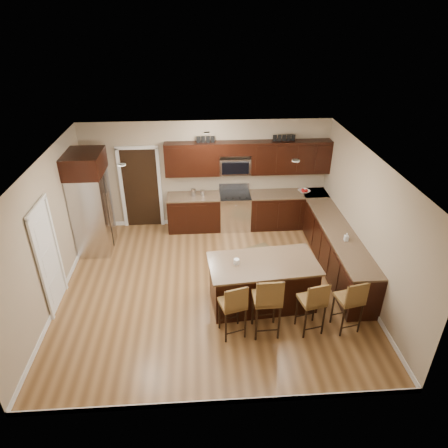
{
  "coord_description": "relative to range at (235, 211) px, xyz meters",
  "views": [
    {
      "loc": [
        -0.19,
        -6.51,
        5.09
      ],
      "look_at": [
        0.27,
        0.4,
        1.24
      ],
      "focal_mm": 32.0,
      "sensor_mm": 36.0,
      "label": 1
    }
  ],
  "objects": [
    {
      "name": "base_cabinets",
      "position": [
        1.22,
        -1.01,
        -0.01
      ],
      "size": [
        4.02,
        3.96,
        0.92
      ],
      "color": "black",
      "rests_on": "floor"
    },
    {
      "name": "canister_tall",
      "position": [
        -1.03,
        -0.0,
        0.54
      ],
      "size": [
        0.12,
        0.12,
        0.19
      ],
      "primitive_type": "cylinder",
      "color": "silver",
      "rests_on": "base_cabinets"
    },
    {
      "name": "stool_extra",
      "position": [
        1.64,
        -3.83,
        0.2
      ],
      "size": [
        0.48,
        0.48,
        1.08
      ],
      "rotation": [
        0.0,
        0.0,
        0.21
      ],
      "color": "brown",
      "rests_on": "floor"
    },
    {
      "name": "stool_right",
      "position": [
        0.99,
        -3.83,
        0.2
      ],
      "size": [
        0.48,
        0.48,
        1.08
      ],
      "rotation": [
        0.0,
        0.0,
        0.21
      ],
      "color": "brown",
      "rests_on": "floor"
    },
    {
      "name": "canister_short",
      "position": [
        -0.81,
        -0.0,
        0.52
      ],
      "size": [
        0.11,
        0.11,
        0.15
      ],
      "primitive_type": "cylinder",
      "color": "silver",
      "rests_on": "base_cabinets"
    },
    {
      "name": "ceiling",
      "position": [
        -0.68,
        -2.45,
        2.23
      ],
      "size": [
        6.0,
        6.0,
        0.0
      ],
      "primitive_type": "plane",
      "rotation": [
        3.14,
        0.0,
        0.0
      ],
      "color": "silver",
      "rests_on": "wall_back"
    },
    {
      "name": "floor_mat",
      "position": [
        0.38,
        -1.26,
        -0.47
      ],
      "size": [
        1.03,
        0.89,
        0.01
      ],
      "primitive_type": "cube",
      "rotation": [
        0.0,
        0.0,
        0.43
      ],
      "color": "brown",
      "rests_on": "floor"
    },
    {
      "name": "microwave",
      "position": [
        0.0,
        0.15,
        1.15
      ],
      "size": [
        0.76,
        0.31,
        0.4
      ],
      "primitive_type": "cube",
      "color": "silver",
      "rests_on": "upper_cabinets"
    },
    {
      "name": "stool_left",
      "position": [
        -0.37,
        -3.83,
        0.21
      ],
      "size": [
        0.5,
        0.5,
        1.09
      ],
      "rotation": [
        0.0,
        0.0,
        0.26
      ],
      "color": "brown",
      "rests_on": "floor"
    },
    {
      "name": "pantry_door",
      "position": [
        -3.66,
        -2.75,
        0.55
      ],
      "size": [
        0.03,
        0.8,
        2.04
      ],
      "primitive_type": "cube",
      "color": "white",
      "rests_on": "floor"
    },
    {
      "name": "wall_back",
      "position": [
        -0.68,
        0.3,
        0.88
      ],
      "size": [
        6.0,
        0.0,
        6.0
      ],
      "primitive_type": "plane",
      "rotation": [
        1.57,
        0.0,
        0.0
      ],
      "color": "tan",
      "rests_on": "floor"
    },
    {
      "name": "doorway",
      "position": [
        -2.33,
        0.28,
        0.56
      ],
      "size": [
        0.85,
        0.03,
        2.06
      ],
      "primitive_type": "cube",
      "color": "black",
      "rests_on": "floor"
    },
    {
      "name": "stool_mid",
      "position": [
        0.2,
        -3.84,
        0.29
      ],
      "size": [
        0.47,
        0.47,
        1.22
      ],
      "rotation": [
        0.0,
        0.0,
        0.03
      ],
      "color": "brown",
      "rests_on": "floor"
    },
    {
      "name": "wall_left",
      "position": [
        -3.68,
        -2.45,
        0.88
      ],
      "size": [
        0.0,
        5.5,
        5.5
      ],
      "primitive_type": "plane",
      "rotation": [
        1.57,
        0.0,
        1.57
      ],
      "color": "tan",
      "rests_on": "floor"
    },
    {
      "name": "island_jar",
      "position": [
        -0.25,
        -2.99,
        0.5
      ],
      "size": [
        0.1,
        0.1,
        0.1
      ],
      "primitive_type": "cylinder",
      "color": "white",
      "rests_on": "island"
    },
    {
      "name": "soap_bottle",
      "position": [
        2.02,
        -2.32,
        0.53
      ],
      "size": [
        0.08,
        0.08,
        0.17
      ],
      "primitive_type": "imported",
      "rotation": [
        0.0,
        0.0,
        -0.02
      ],
      "color": "#B2B2B2",
      "rests_on": "base_cabinets"
    },
    {
      "name": "wall_right",
      "position": [
        2.32,
        -2.45,
        0.88
      ],
      "size": [
        0.0,
        5.5,
        5.5
      ],
      "primitive_type": "plane",
      "rotation": [
        1.57,
        0.0,
        -1.57
      ],
      "color": "tan",
      "rests_on": "floor"
    },
    {
      "name": "upper_cabinets",
      "position": [
        0.36,
        0.13,
        1.37
      ],
      "size": [
        4.0,
        0.33,
        0.8
      ],
      "color": "black",
      "rests_on": "wall_back"
    },
    {
      "name": "fruit_bowl",
      "position": [
        1.74,
        -0.0,
        0.48
      ],
      "size": [
        0.37,
        0.37,
        0.07
      ],
      "primitive_type": "imported",
      "rotation": [
        0.0,
        0.0,
        0.38
      ],
      "color": "silver",
      "rests_on": "base_cabinets"
    },
    {
      "name": "island",
      "position": [
        0.25,
        -2.99,
        -0.04
      ],
      "size": [
        2.09,
        1.22,
        0.92
      ],
      "rotation": [
        0.0,
        0.0,
        0.09
      ],
      "color": "black",
      "rests_on": "floor"
    },
    {
      "name": "floor",
      "position": [
        -0.68,
        -2.45,
        -0.47
      ],
      "size": [
        6.0,
        6.0,
        0.0
      ],
      "primitive_type": "plane",
      "color": "brown",
      "rests_on": "ground"
    },
    {
      "name": "range",
      "position": [
        0.0,
        0.0,
        0.0
      ],
      "size": [
        0.76,
        0.64,
        1.11
      ],
      "color": "silver",
      "rests_on": "floor"
    },
    {
      "name": "refrigerator",
      "position": [
        -3.3,
        -0.79,
        0.73
      ],
      "size": [
        0.79,
        1.0,
        2.35
      ],
      "color": "silver",
      "rests_on": "floor"
    },
    {
      "name": "letter_decor",
      "position": [
        0.22,
        0.13,
        1.82
      ],
      "size": [
        2.2,
        0.03,
        0.15
      ],
      "primitive_type": null,
      "color": "black",
      "rests_on": "upper_cabinets"
    }
  ]
}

